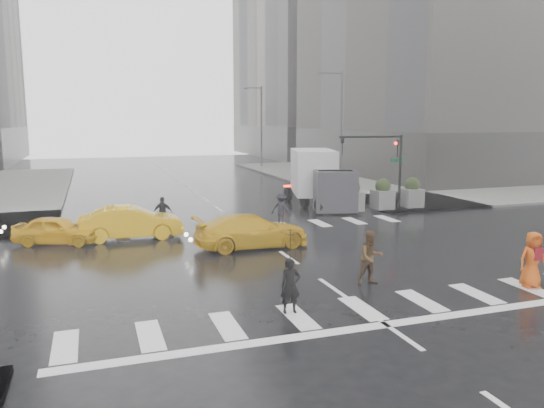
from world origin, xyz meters
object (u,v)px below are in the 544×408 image
object	(u,v)px
traffic_signal_pole	(386,157)
taxi_mid	(131,222)
box_truck	(319,177)
pedestrian_brown	(371,257)
taxi_front	(57,230)
pedestrian_orange	(533,260)

from	to	relation	value
traffic_signal_pole	taxi_mid	size ratio (longest dim) A/B	0.98
traffic_signal_pole	box_truck	distance (m)	4.40
pedestrian_brown	taxi_mid	distance (m)	11.74
pedestrian_brown	taxi_front	distance (m)	13.84
taxi_front	taxi_mid	size ratio (longest dim) A/B	0.79
pedestrian_brown	pedestrian_orange	bearing A→B (deg)	-23.48
taxi_front	pedestrian_brown	bearing A→B (deg)	-113.98
pedestrian_orange	box_truck	xyz separation A→B (m)	(0.04, 17.10, 0.93)
pedestrian_orange	box_truck	distance (m)	17.12
pedestrian_brown	taxi_front	bearing A→B (deg)	136.78
pedestrian_brown	taxi_mid	size ratio (longest dim) A/B	0.39
pedestrian_brown	pedestrian_orange	xyz separation A→B (m)	(4.74, -2.03, 0.03)
pedestrian_brown	pedestrian_orange	world-z (taller)	pedestrian_orange
taxi_front	taxi_mid	bearing A→B (deg)	-70.93
pedestrian_orange	box_truck	size ratio (longest dim) A/B	0.28
traffic_signal_pole	box_truck	bearing A→B (deg)	133.00
traffic_signal_pole	pedestrian_orange	xyz separation A→B (m)	(-2.89, -14.04, -2.29)
pedestrian_orange	taxi_front	xyz separation A→B (m)	(-14.87, 11.46, -0.31)
traffic_signal_pole	box_truck	xyz separation A→B (m)	(-2.85, 3.06, -1.36)
pedestrian_orange	taxi_front	world-z (taller)	pedestrian_orange
traffic_signal_pole	pedestrian_brown	bearing A→B (deg)	-122.43
pedestrian_orange	box_truck	world-z (taller)	box_truck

